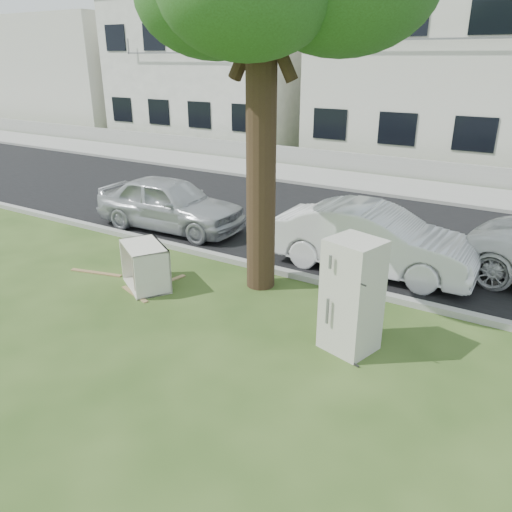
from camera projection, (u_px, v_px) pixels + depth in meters
The scene contains 16 objects.
ground at pixel (225, 330), 8.09m from camera, with size 120.00×120.00×0.00m, color #2A4217.
road at pixel (357, 229), 12.84m from camera, with size 120.00×7.00×0.01m, color black.
kerb_near at pixel (294, 277), 10.03m from camera, with size 120.00×0.18×0.12m, color gray.
kerb_far at pixel (398, 198), 15.66m from camera, with size 120.00×0.18×0.12m, color gray.
sidewalk at pixel (411, 188), 16.81m from camera, with size 120.00×2.80×0.01m, color gray.
low_wall at pixel (424, 170), 17.95m from camera, with size 120.00×0.15×0.70m, color gray.
townhouse_left at pixel (225, 69), 26.45m from camera, with size 10.20×8.16×7.04m.
townhouse_center at pixel (464, 67), 20.58m from camera, with size 11.22×8.16×7.44m.
filler_left at pixel (59, 72), 33.74m from camera, with size 16.00×9.00×6.40m, color beige.
fridge at pixel (352, 296), 7.30m from camera, with size 0.72×0.67×1.74m, color silver.
cabinet at pixel (145, 266), 9.50m from camera, with size 1.09×0.67×0.85m, color silver.
plank_a at pixel (96, 273), 10.22m from camera, with size 1.16×0.09×0.02m, color olive.
plank_b at pixel (135, 294), 9.30m from camera, with size 0.87×0.09×0.02m, color #93794D.
plank_c at pixel (168, 281), 9.82m from camera, with size 0.82×0.09×0.02m, color tan.
car_center at pixel (373, 239), 10.14m from camera, with size 1.43×4.11×1.35m, color silver.
car_left at pixel (170, 203), 12.65m from camera, with size 1.58×3.94×1.34m, color #A3A6AA.
Camera 1 is at (4.11, -5.76, 4.12)m, focal length 35.00 mm.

